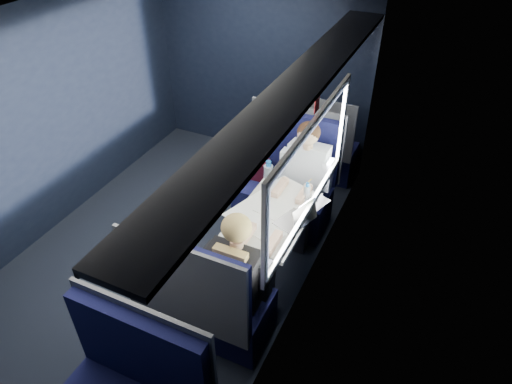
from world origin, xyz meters
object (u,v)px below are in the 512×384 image
at_px(seat_bay_far, 205,302).
at_px(man, 303,178).
at_px(seat_bay_near, 285,186).
at_px(seat_row_front, 314,147).
at_px(table, 269,221).
at_px(woman, 241,271).
at_px(laptop, 298,218).
at_px(bottle_small, 307,193).
at_px(cup, 315,197).

distance_m(seat_bay_far, man, 1.62).
distance_m(seat_bay_near, seat_row_front, 0.92).
height_order(table, woman, woman).
relative_size(seat_row_front, laptop, 3.29).
distance_m(laptop, bottle_small, 0.34).
distance_m(table, cup, 0.48).
xyz_separation_m(seat_bay_far, seat_row_front, (0.00, 2.67, -0.00)).
xyz_separation_m(seat_bay_near, laptop, (0.47, -0.88, 0.38)).
bearing_deg(table, seat_bay_far, -101.78).
distance_m(seat_row_front, man, 1.17).
relative_size(woman, cup, 15.92).
distance_m(seat_bay_far, woman, 0.43).
relative_size(man, bottle_small, 6.62).
xyz_separation_m(table, bottle_small, (0.23, 0.33, 0.16)).
bearing_deg(man, seat_bay_far, -99.03).
xyz_separation_m(man, bottle_small, (0.16, -0.37, 0.11)).
xyz_separation_m(seat_row_front, laptop, (0.46, -1.80, 0.39)).
height_order(table, laptop, laptop).
bearing_deg(seat_bay_far, cup, 68.71).
xyz_separation_m(table, man, (0.07, 0.70, 0.06)).
relative_size(seat_bay_far, cup, 15.18).
relative_size(seat_row_front, man, 0.88).
bearing_deg(cup, laptop, -93.82).
height_order(table, seat_bay_far, seat_bay_far).
distance_m(man, cup, 0.42).
relative_size(seat_bay_near, woman, 0.95).
distance_m(seat_bay_near, bottle_small, 0.80).
distance_m(table, laptop, 0.31).
distance_m(seat_row_front, cup, 1.56).
bearing_deg(man, laptop, -73.71).
bearing_deg(cup, woman, -102.19).
bearing_deg(laptop, seat_bay_far, -117.66).
bearing_deg(woman, table, 95.45).
bearing_deg(man, table, -95.52).
relative_size(seat_bay_far, man, 0.95).
xyz_separation_m(seat_bay_far, woman, (0.25, 0.17, 0.31)).
distance_m(table, woman, 0.71).
distance_m(table, seat_row_front, 1.82).
bearing_deg(laptop, table, 178.89).
relative_size(table, seat_row_front, 0.86).
bearing_deg(cup, seat_bay_far, -111.29).
relative_size(woman, bottle_small, 6.62).
height_order(woman, cup, woman).
height_order(seat_bay_far, bottle_small, seat_bay_far).
relative_size(seat_bay_far, laptop, 3.57).
bearing_deg(table, laptop, -1.11).
xyz_separation_m(woman, bottle_small, (0.16, 1.04, 0.10)).
relative_size(laptop, cup, 4.25).
relative_size(table, woman, 0.76).
distance_m(seat_bay_far, laptop, 1.06).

